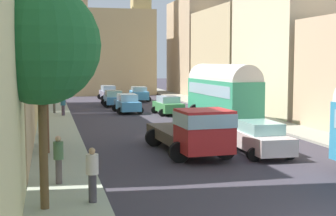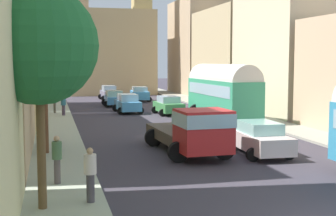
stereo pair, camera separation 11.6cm
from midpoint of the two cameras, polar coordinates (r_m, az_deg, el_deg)
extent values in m
plane|color=#3A353E|center=(38.57, -2.32, -0.97)|extent=(154.00, 154.00, 0.00)
cube|color=#A7AF99|center=(37.80, -13.16, -1.14)|extent=(2.50, 70.00, 0.14)
cube|color=#9A9788|center=(40.63, 7.74, -0.58)|extent=(2.50, 70.00, 0.14)
cube|color=tan|center=(35.00, -18.64, 5.89)|extent=(4.01, 12.82, 9.53)
cube|color=tan|center=(47.11, -17.51, 7.83)|extent=(4.04, 10.07, 12.89)
cube|color=beige|center=(40.74, 13.41, 8.13)|extent=(4.83, 10.80, 12.62)
cube|color=tan|center=(51.68, 6.77, 6.10)|extent=(4.06, 12.50, 9.75)
cube|color=tan|center=(63.71, 3.35, 7.09)|extent=(5.35, 11.29, 12.10)
cube|color=tan|center=(63.86, -7.03, 6.45)|extent=(11.32, 6.74, 10.75)
cube|color=tan|center=(61.93, -10.56, 9.02)|extent=(2.30, 2.30, 16.36)
cube|color=tan|center=(62.91, -3.25, 9.05)|extent=(2.30, 2.30, 16.36)
cube|color=#359D72|center=(35.82, 6.31, 1.31)|extent=(2.75, 8.80, 2.50)
cylinder|color=silver|center=(35.75, 6.33, 3.31)|extent=(2.70, 8.62, 2.28)
cube|color=#99B7C6|center=(35.78, 6.32, 2.19)|extent=(2.77, 8.10, 0.80)
cylinder|color=black|center=(38.03, 3.17, -0.31)|extent=(1.00, 0.35, 1.00)
cylinder|color=black|center=(38.83, 6.24, -0.21)|extent=(1.00, 0.35, 1.00)
cylinder|color=black|center=(33.04, 6.35, -1.24)|extent=(1.00, 0.35, 1.00)
cylinder|color=black|center=(33.97, 9.78, -1.10)|extent=(1.00, 0.35, 1.00)
cube|color=red|center=(21.23, 4.11, -2.68)|extent=(2.28, 2.16, 1.85)
cube|color=#99B7C6|center=(21.16, 4.11, -1.29)|extent=(2.33, 2.24, 0.59)
cube|color=brown|center=(24.56, 1.20, -3.06)|extent=(2.43, 4.99, 0.55)
ellipsoid|color=beige|center=(23.13, 2.52, -2.35)|extent=(0.70, 0.88, 0.45)
ellipsoid|color=silver|center=(25.18, 1.30, -1.54)|extent=(0.68, 0.85, 0.58)
ellipsoid|color=silver|center=(23.56, 2.12, -2.12)|extent=(0.98, 0.85, 0.52)
ellipsoid|color=beige|center=(24.03, 2.10, -1.04)|extent=(1.03, 0.84, 0.54)
cylinder|color=black|center=(21.96, 6.58, -4.86)|extent=(0.90, 0.32, 0.90)
cylinder|color=black|center=(21.20, 1.14, -5.21)|extent=(0.90, 0.32, 0.90)
cylinder|color=black|center=(25.77, 2.90, -3.27)|extent=(0.90, 0.32, 0.90)
cylinder|color=black|center=(25.13, -1.79, -3.50)|extent=(0.90, 0.32, 0.90)
cube|color=#4491CD|center=(41.11, -4.88, 0.33)|extent=(1.74, 4.12, 0.75)
cube|color=#90B1C3|center=(41.05, -4.89, 1.26)|extent=(1.49, 2.16, 0.58)
cylinder|color=black|center=(40.07, -3.39, -0.29)|extent=(0.60, 0.21, 0.60)
cylinder|color=black|center=(39.76, -5.69, -0.35)|extent=(0.60, 0.21, 0.60)
cylinder|color=black|center=(42.53, -4.11, 0.05)|extent=(0.60, 0.21, 0.60)
cylinder|color=black|center=(42.24, -6.28, -0.01)|extent=(0.60, 0.21, 0.60)
cube|color=#4285BF|center=(47.16, -6.47, 0.97)|extent=(1.70, 3.73, 0.70)
cube|color=#93C2BA|center=(47.12, -6.48, 1.73)|extent=(1.48, 1.95, 0.54)
cylinder|color=black|center=(46.15, -5.29, 0.48)|extent=(0.60, 0.21, 0.60)
cylinder|color=black|center=(45.97, -7.32, 0.44)|extent=(0.60, 0.21, 0.60)
cylinder|color=black|center=(48.42, -5.66, 0.72)|extent=(0.60, 0.21, 0.60)
cylinder|color=black|center=(48.24, -7.59, 0.68)|extent=(0.60, 0.21, 0.60)
cube|color=gray|center=(54.38, -7.08, 1.62)|extent=(1.65, 4.11, 0.77)
cube|color=#98B3C6|center=(54.34, -7.09, 2.33)|extent=(1.40, 2.16, 0.58)
cylinder|color=black|center=(53.29, -6.07, 1.17)|extent=(0.60, 0.21, 0.60)
cylinder|color=black|center=(53.06, -7.68, 1.13)|extent=(0.60, 0.21, 0.60)
cylinder|color=black|center=(55.77, -6.50, 1.36)|extent=(0.60, 0.21, 0.60)
cylinder|color=black|center=(55.55, -8.05, 1.32)|extent=(0.60, 0.21, 0.60)
cube|color=silver|center=(23.27, 10.60, -3.81)|extent=(1.83, 4.36, 0.77)
cube|color=#8CC2BC|center=(23.18, 10.63, -2.23)|extent=(1.57, 2.28, 0.53)
cylinder|color=black|center=(24.25, 7.45, -4.24)|extent=(0.60, 0.21, 0.60)
cylinder|color=black|center=(24.88, 11.20, -4.04)|extent=(0.60, 0.21, 0.60)
cylinder|color=black|center=(21.79, 9.87, -5.40)|extent=(0.60, 0.21, 0.60)
cylinder|color=black|center=(22.50, 13.96, -5.13)|extent=(0.60, 0.21, 0.60)
cube|color=#448E4C|center=(39.55, -0.06, 0.13)|extent=(1.86, 3.80, 0.73)
cube|color=#A3B3C1|center=(39.49, -0.06, 1.03)|extent=(1.56, 2.01, 0.52)
cylinder|color=black|center=(40.45, -1.65, -0.23)|extent=(0.60, 0.21, 0.60)
cylinder|color=black|center=(40.92, 0.57, -0.16)|extent=(0.60, 0.21, 0.60)
cylinder|color=black|center=(38.25, -0.73, -0.56)|extent=(0.60, 0.21, 0.60)
cylinder|color=black|center=(38.75, 1.61, -0.49)|extent=(0.60, 0.21, 0.60)
cube|color=#4093CE|center=(52.62, -3.49, 1.55)|extent=(1.95, 4.28, 0.83)
cube|color=#9FC1CC|center=(52.58, -3.49, 2.25)|extent=(1.62, 2.26, 0.46)
cylinder|color=black|center=(53.85, -4.53, 1.23)|extent=(0.60, 0.21, 0.60)
cylinder|color=black|center=(54.03, -2.76, 1.25)|extent=(0.60, 0.21, 0.60)
cylinder|color=black|center=(51.28, -4.25, 1.01)|extent=(0.60, 0.21, 0.60)
cylinder|color=black|center=(51.48, -2.39, 1.03)|extent=(0.60, 0.21, 0.60)
cylinder|color=#474149|center=(15.25, -9.03, -11.09)|extent=(0.21, 0.21, 0.14)
cylinder|color=#474149|center=(15.11, -9.06, -9.26)|extent=(0.35, 0.35, 0.87)
cylinder|color=silver|center=(14.94, -9.10, -6.52)|extent=(0.53, 0.53, 0.61)
sphere|color=tan|center=(14.86, -9.13, -5.00)|extent=(0.20, 0.20, 0.20)
cylinder|color=#52494A|center=(17.63, -12.83, -8.86)|extent=(0.19, 0.19, 0.14)
cylinder|color=#52494A|center=(17.51, -12.87, -7.26)|extent=(0.30, 0.30, 0.87)
cylinder|color=#4A6F48|center=(17.36, -12.92, -4.87)|extent=(0.45, 0.45, 0.62)
sphere|color=tan|center=(17.29, -12.96, -3.53)|extent=(0.21, 0.21, 0.21)
cylinder|color=slate|center=(25.42, -14.36, -4.43)|extent=(0.19, 0.19, 0.14)
cylinder|color=slate|center=(25.35, -14.38, -3.41)|extent=(0.31, 0.31, 0.78)
cylinder|color=silver|center=(25.25, -14.42, -1.91)|extent=(0.48, 0.48, 0.56)
sphere|color=tan|center=(25.21, -14.44, -1.01)|extent=(0.23, 0.23, 0.23)
cylinder|color=#4C3C4D|center=(38.76, -12.26, -0.95)|extent=(0.21, 0.21, 0.14)
cylinder|color=#4C3C4D|center=(38.71, -12.27, -0.27)|extent=(0.31, 0.31, 0.79)
cylinder|color=#2C6782|center=(38.65, -12.30, 0.77)|extent=(0.48, 0.48, 0.61)
sphere|color=tan|center=(38.61, -12.31, 1.38)|extent=(0.21, 0.21, 0.21)
cylinder|color=#555045|center=(40.71, -13.25, -0.66)|extent=(0.17, 0.17, 0.14)
cylinder|color=#555045|center=(40.66, -13.27, 0.08)|extent=(0.28, 0.28, 0.92)
cylinder|color=maroon|center=(40.59, -13.29, 1.16)|extent=(0.43, 0.43, 0.63)
sphere|color=tan|center=(40.56, -13.31, 1.76)|extent=(0.22, 0.22, 0.22)
cylinder|color=brown|center=(14.51, -14.61, -5.06)|extent=(0.25, 0.25, 3.59)
sphere|color=#206532|center=(14.27, -14.92, 7.16)|extent=(3.41, 3.41, 3.41)
cylinder|color=brown|center=(23.16, -14.37, -0.88)|extent=(0.35, 0.35, 3.76)
sphere|color=#166327|center=(23.03, -14.58, 7.53)|extent=(4.01, 4.01, 4.01)
camera|label=1|loc=(0.06, -90.10, -0.01)|focal=51.97mm
camera|label=2|loc=(0.06, 89.90, 0.01)|focal=51.97mm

